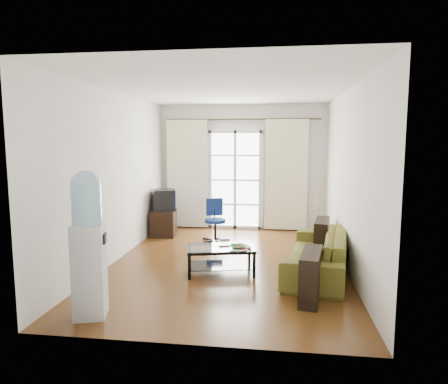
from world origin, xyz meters
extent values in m
plane|color=brown|center=(0.00, 0.00, 0.00)|extent=(5.20, 5.20, 0.00)
plane|color=white|center=(0.00, 0.00, 2.70)|extent=(5.20, 5.20, 0.00)
cube|color=white|center=(0.00, 2.60, 1.35)|extent=(3.60, 0.02, 2.70)
cube|color=white|center=(0.00, -2.60, 1.35)|extent=(3.60, 0.02, 2.70)
cube|color=white|center=(-1.80, 0.00, 1.35)|extent=(0.02, 5.20, 2.70)
cube|color=white|center=(1.80, 0.00, 1.35)|extent=(0.02, 5.20, 2.70)
cube|color=white|center=(-0.15, 2.56, 1.07)|extent=(1.01, 0.02, 2.04)
cube|color=white|center=(-0.15, 2.54, 1.07)|extent=(1.16, 0.06, 2.15)
cylinder|color=#4C3F2D|center=(0.00, 2.50, 2.38)|extent=(3.30, 0.04, 0.04)
cube|color=#FDFBCB|center=(-1.20, 2.48, 1.20)|extent=(0.90, 0.07, 2.35)
cube|color=#FDFBCB|center=(0.95, 2.48, 1.20)|extent=(0.90, 0.07, 2.35)
cube|color=gray|center=(0.80, 2.50, 0.33)|extent=(0.64, 0.12, 0.64)
imported|color=brown|center=(1.36, -0.29, 0.30)|extent=(2.32, 1.48, 0.60)
cube|color=silver|center=(-0.04, -0.51, 0.39)|extent=(1.06, 0.74, 0.01)
cube|color=black|center=(-0.04, -0.51, 0.12)|extent=(0.99, 0.67, 0.01)
cube|color=black|center=(-0.43, -0.85, 0.19)|extent=(0.05, 0.05, 0.39)
cube|color=black|center=(0.46, -0.66, 0.19)|extent=(0.05, 0.05, 0.39)
cube|color=black|center=(-0.53, -0.37, 0.19)|extent=(0.05, 0.05, 0.39)
cube|color=black|center=(0.35, -0.18, 0.19)|extent=(0.05, 0.05, 0.39)
imported|color=#317C2D|center=(0.21, -0.58, 0.42)|extent=(0.39, 0.39, 0.06)
imported|color=#A43114|center=(0.20, -0.55, 0.40)|extent=(0.39, 0.40, 0.02)
cube|color=black|center=(0.01, -0.49, 0.40)|extent=(0.17, 0.09, 0.02)
cube|color=black|center=(-1.54, 1.73, 0.26)|extent=(0.57, 0.77, 0.52)
cube|color=black|center=(-1.52, 1.73, 0.73)|extent=(0.55, 0.57, 0.42)
cube|color=#0C19E5|center=(-1.31, 1.80, 0.73)|extent=(0.13, 0.35, 0.31)
cube|color=black|center=(-1.69, 1.67, 0.73)|extent=(0.22, 0.34, 0.27)
cylinder|color=black|center=(-0.40, 1.32, 0.21)|extent=(0.04, 0.04, 0.41)
cylinder|color=navy|center=(-0.40, 1.32, 0.40)|extent=(0.39, 0.39, 0.06)
cube|color=navy|center=(-0.44, 1.50, 0.65)|extent=(0.32, 0.12, 0.34)
cube|color=silver|center=(-1.25, -2.13, 0.52)|extent=(0.40, 0.40, 1.04)
cylinder|color=#91C5E0|center=(-1.25, -2.13, 1.24)|extent=(0.32, 0.32, 0.41)
sphere|color=#91C5E0|center=(-1.25, -2.13, 1.45)|extent=(0.32, 0.32, 0.32)
cube|color=black|center=(-1.09, -2.09, 0.87)|extent=(0.08, 0.14, 0.11)
camera|label=1|loc=(0.75, -6.09, 1.91)|focal=32.00mm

